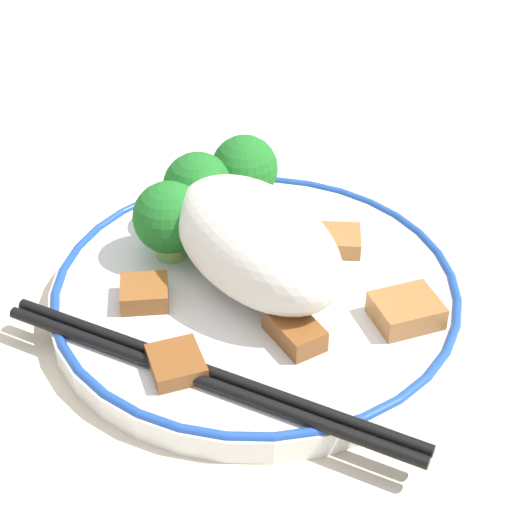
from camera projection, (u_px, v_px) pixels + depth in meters
ground_plane at (256, 305)px, 0.48m from camera, size 3.00×3.00×0.00m
plate at (256, 292)px, 0.47m from camera, size 0.23×0.23×0.02m
rice_mound at (257, 243)px, 0.45m from camera, size 0.12×0.07×0.06m
broccoli_back_left at (244, 170)px, 0.51m from camera, size 0.04×0.04×0.05m
broccoli_back_center at (198, 188)px, 0.50m from camera, size 0.04×0.04×0.05m
broccoli_back_right at (169, 219)px, 0.48m from camera, size 0.04×0.04×0.05m
meat_near_front at (336, 241)px, 0.49m from camera, size 0.04×0.04×0.01m
meat_near_left at (144, 293)px, 0.46m from camera, size 0.03×0.03×0.01m
meat_near_right at (176, 363)px, 0.41m from camera, size 0.03×0.03×0.01m
meat_near_back at (295, 330)px, 0.43m from camera, size 0.03×0.02×0.01m
meat_on_rice_edge at (406, 311)px, 0.44m from camera, size 0.04×0.04×0.01m
chopsticks at (204, 376)px, 0.41m from camera, size 0.21×0.11×0.01m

